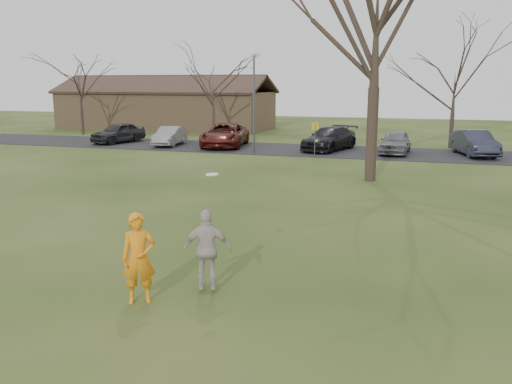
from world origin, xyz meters
TOP-DOWN VIEW (x-y plane):
  - ground at (0.00, 0.00)m, footprint 120.00×120.00m
  - parking_strip at (0.00, 25.00)m, footprint 62.00×6.50m
  - player_defender at (-1.08, -0.45)m, footprint 0.82×0.73m
  - car_0 at (-17.33, 24.94)m, footprint 2.80×4.67m
  - car_1 at (-12.94, 24.59)m, footprint 1.92×4.16m
  - car_2 at (-8.96, 25.07)m, footprint 3.57×6.12m
  - car_3 at (-1.69, 25.35)m, footprint 3.47×5.59m
  - car_4 at (2.54, 24.82)m, footprint 1.91×4.31m
  - car_5 at (7.20, 25.35)m, footprint 2.80×4.91m
  - catching_play at (0.05, 0.44)m, footprint 1.09×0.69m
  - building at (-20.00, 38.00)m, footprint 20.60×8.50m
  - lamp_post at (-6.00, 22.50)m, footprint 0.34×0.34m
  - sign_yellow at (-2.00, 22.00)m, footprint 0.35×0.35m
  - big_tree at (2.00, 15.00)m, footprint 9.00×9.00m
  - small_tree_row at (4.38, 30.06)m, footprint 55.00×5.90m

SIDE VIEW (x-z plane):
  - ground at x=0.00m, z-range 0.00..0.00m
  - parking_strip at x=0.00m, z-range 0.00..0.04m
  - car_1 at x=-12.94m, z-range 0.04..1.36m
  - car_4 at x=2.54m, z-range 0.04..1.48m
  - car_0 at x=-17.33m, z-range 0.04..1.53m
  - car_3 at x=-1.69m, z-range 0.04..1.55m
  - car_5 at x=7.20m, z-range 0.04..1.57m
  - car_2 at x=-8.96m, z-range 0.04..1.64m
  - player_defender at x=-1.08m, z-range 0.00..1.87m
  - catching_play at x=0.05m, z-range -0.27..2.20m
  - sign_yellow at x=-2.00m, z-range 0.41..2.49m
  - building at x=-20.00m, z-range -0.64..4.50m
  - small_tree_row at x=4.38m, z-range -0.36..8.14m
  - lamp_post at x=-6.00m, z-range 0.83..7.10m
  - big_tree at x=2.00m, z-range 0.00..14.00m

